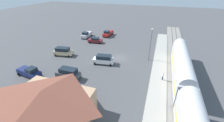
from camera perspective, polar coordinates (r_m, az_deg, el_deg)
ground_plane at (r=38.23m, az=2.95°, el=1.19°), size 200.00×200.00×0.00m
railway_track at (r=37.50m, az=24.02°, el=-1.85°), size 4.80×70.00×0.30m
platform at (r=37.13m, az=17.97°, el=-0.87°), size 3.20×46.00×0.30m
passenger_train at (r=24.32m, az=27.05°, el=-12.06°), size 2.93×38.28×4.98m
station_building at (r=22.23m, az=-24.18°, el=-15.54°), size 11.53×9.70×5.53m
pedestrian_on_platform at (r=30.49m, az=19.09°, el=-5.35°), size 0.36×0.36×1.71m
suv_white at (r=35.07m, az=-3.28°, el=0.65°), size 5.14×2.95×2.22m
sedan_maroon at (r=48.13m, az=-6.52°, el=8.02°), size 4.68×2.64×1.74m
suv_tan at (r=41.18m, az=-18.33°, el=3.55°), size 5.14×2.95×2.22m
suv_charcoal at (r=31.12m, az=-16.56°, el=-4.48°), size 4.91×2.42×2.22m
pickup_navy at (r=34.94m, az=-29.36°, el=-3.63°), size 5.63×3.10×2.14m
pickup_silver at (r=53.58m, az=-9.78°, el=10.08°), size 2.04×5.43×2.14m
pickup_red at (r=54.24m, az=-1.56°, el=10.70°), size 2.51×5.57×2.14m
light_pole_near_platform at (r=36.18m, az=14.77°, el=7.44°), size 0.44×0.44×8.11m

